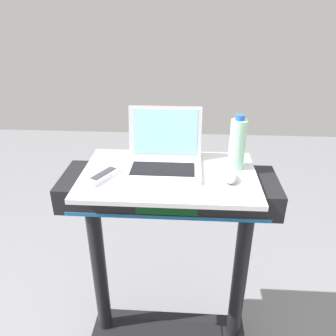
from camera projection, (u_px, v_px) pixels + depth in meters
desk_board at (169, 176)px, 1.39m from camera, size 0.72×0.45×0.02m
laptop at (164, 156)px, 1.41m from camera, size 0.31×0.26×0.24m
computer_mouse at (230, 177)px, 1.32m from camera, size 0.06×0.10×0.03m
water_bottle at (237, 144)px, 1.38m from camera, size 0.07×0.07×0.23m
tv_remote at (104, 176)px, 1.34m from camera, size 0.12×0.16×0.02m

